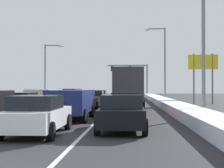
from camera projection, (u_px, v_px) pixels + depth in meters
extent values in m
plane|color=#28282B|center=(90.00, 108.00, 28.58)|extent=(141.95, 141.95, 0.00)
cube|color=silver|center=(113.00, 105.00, 33.94)|extent=(0.14, 60.06, 0.01)
cube|color=silver|center=(81.00, 105.00, 34.13)|extent=(0.14, 60.06, 0.01)
cube|color=silver|center=(164.00, 102.00, 33.64)|extent=(1.76, 60.06, 0.62)
cube|color=silver|center=(31.00, 101.00, 34.44)|extent=(2.05, 60.06, 0.77)
cube|color=black|center=(122.00, 116.00, 13.80)|extent=(1.82, 4.50, 0.70)
cube|color=black|center=(122.00, 101.00, 13.65)|extent=(1.64, 2.20, 0.55)
cube|color=red|center=(101.00, 117.00, 11.64)|extent=(0.24, 0.08, 0.14)
cube|color=red|center=(140.00, 118.00, 11.56)|extent=(0.24, 0.08, 0.14)
cylinder|color=black|center=(104.00, 119.00, 15.39)|extent=(0.22, 0.66, 0.66)
cylinder|color=black|center=(142.00, 119.00, 15.29)|extent=(0.22, 0.66, 0.66)
cylinder|color=black|center=(97.00, 127.00, 12.30)|extent=(0.22, 0.66, 0.66)
cylinder|color=black|center=(145.00, 127.00, 12.20)|extent=(0.22, 0.66, 0.66)
cube|color=maroon|center=(125.00, 107.00, 19.74)|extent=(1.82, 4.50, 0.70)
cube|color=black|center=(125.00, 97.00, 19.60)|extent=(1.64, 2.20, 0.55)
cube|color=red|center=(112.00, 107.00, 17.59)|extent=(0.24, 0.08, 0.14)
cube|color=red|center=(138.00, 107.00, 17.51)|extent=(0.24, 0.08, 0.14)
cylinder|color=black|center=(112.00, 110.00, 21.34)|extent=(0.22, 0.66, 0.66)
cylinder|color=black|center=(139.00, 110.00, 21.24)|extent=(0.22, 0.66, 0.66)
cylinder|color=black|center=(109.00, 114.00, 18.24)|extent=(0.22, 0.66, 0.66)
cylinder|color=black|center=(141.00, 114.00, 18.14)|extent=(0.22, 0.66, 0.66)
cube|color=#B7BABF|center=(129.00, 90.00, 30.07)|extent=(2.35, 2.20, 2.00)
cube|color=#333338|center=(128.00, 84.00, 26.49)|extent=(2.35, 5.00, 2.60)
cylinder|color=black|center=(116.00, 102.00, 30.43)|extent=(0.28, 0.92, 0.92)
cylinder|color=black|center=(141.00, 102.00, 30.30)|extent=(0.28, 0.92, 0.92)
cylinder|color=black|center=(113.00, 105.00, 25.03)|extent=(0.28, 0.92, 0.92)
cylinder|color=black|center=(143.00, 105.00, 24.91)|extent=(0.28, 0.92, 0.92)
cube|color=#1E5633|center=(128.00, 99.00, 34.66)|extent=(1.82, 4.50, 0.70)
cube|color=black|center=(128.00, 93.00, 34.51)|extent=(1.64, 2.20, 0.55)
cube|color=red|center=(120.00, 98.00, 32.50)|extent=(0.24, 0.08, 0.14)
cube|color=red|center=(134.00, 98.00, 32.42)|extent=(0.24, 0.08, 0.14)
cylinder|color=black|center=(120.00, 101.00, 36.25)|extent=(0.22, 0.66, 0.66)
cylinder|color=black|center=(136.00, 101.00, 36.15)|extent=(0.22, 0.66, 0.66)
cylinder|color=black|center=(119.00, 102.00, 33.16)|extent=(0.22, 0.66, 0.66)
cylinder|color=black|center=(136.00, 102.00, 33.06)|extent=(0.22, 0.66, 0.66)
cube|color=maroon|center=(129.00, 97.00, 40.26)|extent=(1.82, 4.50, 0.70)
cube|color=black|center=(129.00, 92.00, 40.12)|extent=(1.64, 2.20, 0.55)
cube|color=red|center=(123.00, 97.00, 38.11)|extent=(0.24, 0.08, 0.14)
cube|color=red|center=(135.00, 97.00, 38.03)|extent=(0.24, 0.08, 0.14)
cylinder|color=black|center=(122.00, 99.00, 41.86)|extent=(0.22, 0.66, 0.66)
cylinder|color=black|center=(136.00, 99.00, 41.76)|extent=(0.22, 0.66, 0.66)
cylinder|color=black|center=(122.00, 100.00, 38.76)|extent=(0.22, 0.66, 0.66)
cylinder|color=black|center=(137.00, 100.00, 38.66)|extent=(0.22, 0.66, 0.66)
cube|color=silver|center=(38.00, 118.00, 12.67)|extent=(1.82, 4.50, 0.70)
cube|color=black|center=(37.00, 103.00, 12.52)|extent=(1.64, 2.20, 0.55)
cube|color=red|center=(39.00, 121.00, 10.43)|extent=(0.24, 0.08, 0.14)
cylinder|color=black|center=(28.00, 122.00, 14.26)|extent=(0.22, 0.66, 0.66)
cylinder|color=black|center=(68.00, 122.00, 14.16)|extent=(0.22, 0.66, 0.66)
cylinder|color=black|center=(51.00, 131.00, 11.06)|extent=(0.22, 0.66, 0.66)
cube|color=navy|center=(71.00, 101.00, 18.42)|extent=(1.95, 4.90, 1.25)
cube|color=black|center=(63.00, 98.00, 16.02)|extent=(1.56, 0.06, 0.55)
cube|color=red|center=(47.00, 105.00, 16.07)|extent=(0.20, 0.08, 0.28)
cube|color=red|center=(78.00, 105.00, 15.98)|extent=(0.20, 0.08, 0.28)
cylinder|color=black|center=(61.00, 111.00, 20.16)|extent=(0.25, 0.74, 0.74)
cylinder|color=black|center=(92.00, 111.00, 20.06)|extent=(0.25, 0.74, 0.74)
cylinder|color=black|center=(47.00, 116.00, 16.77)|extent=(0.25, 0.74, 0.74)
cylinder|color=black|center=(84.00, 116.00, 16.66)|extent=(0.25, 0.74, 0.74)
cube|color=#38383D|center=(83.00, 103.00, 25.39)|extent=(1.82, 4.50, 0.70)
cube|color=black|center=(83.00, 95.00, 25.25)|extent=(1.64, 2.20, 0.55)
cube|color=red|center=(69.00, 102.00, 23.24)|extent=(0.24, 0.08, 0.14)
cube|color=red|center=(88.00, 103.00, 23.16)|extent=(0.24, 0.08, 0.14)
cylinder|color=black|center=(75.00, 105.00, 26.99)|extent=(0.22, 0.66, 0.66)
cylinder|color=black|center=(96.00, 106.00, 26.89)|extent=(0.22, 0.66, 0.66)
cylinder|color=black|center=(68.00, 108.00, 23.89)|extent=(0.22, 0.66, 0.66)
cylinder|color=black|center=(92.00, 108.00, 23.79)|extent=(0.22, 0.66, 0.66)
cube|color=slate|center=(95.00, 100.00, 31.51)|extent=(1.82, 4.50, 0.70)
cube|color=black|center=(94.00, 94.00, 31.36)|extent=(1.64, 2.20, 0.55)
cube|color=red|center=(84.00, 99.00, 29.35)|extent=(0.24, 0.08, 0.14)
cube|color=red|center=(100.00, 99.00, 29.27)|extent=(0.24, 0.08, 0.14)
cylinder|color=black|center=(88.00, 102.00, 33.10)|extent=(0.22, 0.66, 0.66)
cylinder|color=black|center=(105.00, 102.00, 33.00)|extent=(0.22, 0.66, 0.66)
cylinder|color=black|center=(83.00, 104.00, 30.01)|extent=(0.22, 0.66, 0.66)
cylinder|color=black|center=(102.00, 104.00, 29.90)|extent=(0.22, 0.66, 0.66)
cube|color=#937F60|center=(99.00, 98.00, 38.41)|extent=(1.82, 4.50, 0.70)
cube|color=black|center=(99.00, 92.00, 38.27)|extent=(1.64, 2.20, 0.55)
cube|color=red|center=(91.00, 97.00, 36.25)|extent=(0.24, 0.08, 0.14)
cube|color=red|center=(103.00, 97.00, 36.18)|extent=(0.24, 0.08, 0.14)
cylinder|color=black|center=(93.00, 100.00, 40.00)|extent=(0.22, 0.66, 0.66)
cylinder|color=black|center=(108.00, 100.00, 39.90)|extent=(0.22, 0.66, 0.66)
cylinder|color=black|center=(90.00, 101.00, 36.91)|extent=(0.22, 0.66, 0.66)
cylinder|color=black|center=(106.00, 101.00, 36.81)|extent=(0.22, 0.66, 0.66)
cylinder|color=black|center=(9.00, 117.00, 16.07)|extent=(0.25, 0.74, 0.74)
cube|color=maroon|center=(21.00, 106.00, 20.48)|extent=(1.82, 4.50, 0.70)
cube|color=black|center=(20.00, 97.00, 20.33)|extent=(1.64, 2.20, 0.55)
cube|color=red|center=(20.00, 107.00, 18.24)|extent=(0.24, 0.08, 0.14)
cylinder|color=black|center=(16.00, 109.00, 22.07)|extent=(0.22, 0.66, 0.66)
cylinder|color=black|center=(41.00, 110.00, 21.97)|extent=(0.22, 0.66, 0.66)
cylinder|color=black|center=(27.00, 113.00, 18.87)|extent=(0.22, 0.66, 0.66)
cube|color=#B7BABF|center=(45.00, 97.00, 26.93)|extent=(1.95, 4.90, 1.25)
cube|color=black|center=(36.00, 94.00, 24.53)|extent=(1.56, 0.06, 0.55)
cube|color=red|center=(26.00, 99.00, 24.58)|extent=(0.20, 0.08, 0.28)
cube|color=red|center=(46.00, 99.00, 24.49)|extent=(0.20, 0.08, 0.28)
cylinder|color=black|center=(39.00, 104.00, 28.68)|extent=(0.25, 0.74, 0.74)
cylinder|color=black|center=(60.00, 104.00, 28.57)|extent=(0.25, 0.74, 0.74)
cylinder|color=black|center=(27.00, 106.00, 25.28)|extent=(0.25, 0.74, 0.74)
cylinder|color=black|center=(51.00, 106.00, 25.17)|extent=(0.25, 0.74, 0.74)
cube|color=#1E5633|center=(63.00, 99.00, 32.84)|extent=(1.82, 4.50, 0.70)
cube|color=black|center=(62.00, 93.00, 32.70)|extent=(1.64, 2.20, 0.55)
cube|color=red|center=(50.00, 99.00, 30.69)|extent=(0.24, 0.08, 0.14)
cube|color=red|center=(65.00, 99.00, 30.61)|extent=(0.24, 0.08, 0.14)
cylinder|color=black|center=(57.00, 102.00, 34.44)|extent=(0.22, 0.66, 0.66)
cylinder|color=black|center=(74.00, 102.00, 34.34)|extent=(0.22, 0.66, 0.66)
cylinder|color=black|center=(50.00, 103.00, 31.34)|extent=(0.22, 0.66, 0.66)
cylinder|color=black|center=(68.00, 103.00, 31.24)|extent=(0.22, 0.66, 0.66)
cube|color=maroon|center=(71.00, 94.00, 38.68)|extent=(1.95, 4.90, 1.25)
cube|color=black|center=(67.00, 92.00, 36.28)|extent=(1.56, 0.06, 0.55)
cube|color=red|center=(60.00, 95.00, 36.33)|extent=(0.20, 0.08, 0.28)
cube|color=red|center=(74.00, 95.00, 36.24)|extent=(0.20, 0.08, 0.28)
cylinder|color=black|center=(65.00, 99.00, 40.43)|extent=(0.25, 0.74, 0.74)
cylinder|color=black|center=(81.00, 99.00, 40.32)|extent=(0.25, 0.74, 0.74)
cylinder|color=black|center=(59.00, 100.00, 37.03)|extent=(0.25, 0.74, 0.74)
cylinder|color=black|center=(76.00, 100.00, 36.92)|extent=(0.25, 0.74, 0.74)
cylinder|color=slate|center=(147.00, 81.00, 60.95)|extent=(0.28, 0.28, 6.20)
cube|color=slate|center=(127.00, 65.00, 61.19)|extent=(7.40, 0.20, 0.20)
cube|color=black|center=(130.00, 68.00, 61.15)|extent=(0.34, 0.34, 0.95)
sphere|color=red|center=(130.00, 67.00, 60.97)|extent=(0.22, 0.22, 0.22)
sphere|color=#593F0C|center=(130.00, 68.00, 60.97)|extent=(0.22, 0.22, 0.22)
sphere|color=#0C3819|center=(130.00, 70.00, 60.96)|extent=(0.22, 0.22, 0.22)
cube|color=black|center=(112.00, 69.00, 61.35)|extent=(0.34, 0.34, 0.95)
sphere|color=red|center=(112.00, 67.00, 61.16)|extent=(0.22, 0.22, 0.22)
sphere|color=#593F0C|center=(112.00, 68.00, 61.16)|extent=(0.22, 0.22, 0.22)
sphere|color=#0C3819|center=(112.00, 70.00, 61.16)|extent=(0.22, 0.22, 0.22)
cylinder|color=gray|center=(203.00, 51.00, 20.00)|extent=(0.22, 0.22, 8.15)
cylinder|color=gray|center=(165.00, 65.00, 41.81)|extent=(0.22, 0.22, 9.50)
cube|color=gray|center=(156.00, 29.00, 41.93)|extent=(2.20, 0.14, 0.14)
ellipsoid|color=#EAE5C6|center=(148.00, 30.00, 41.99)|extent=(0.70, 0.36, 0.24)
cylinder|color=gray|center=(45.00, 73.00, 44.39)|extent=(0.22, 0.22, 7.68)
cube|color=gray|center=(53.00, 45.00, 44.37)|extent=(2.20, 0.14, 0.14)
ellipsoid|color=#EAE5C6|center=(61.00, 46.00, 44.30)|extent=(0.70, 0.36, 0.24)
cylinder|color=#59595B|center=(194.00, 79.00, 35.61)|extent=(0.16, 0.16, 5.50)
cylinder|color=#59595B|center=(212.00, 79.00, 35.49)|extent=(0.16, 0.16, 5.50)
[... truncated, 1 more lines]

